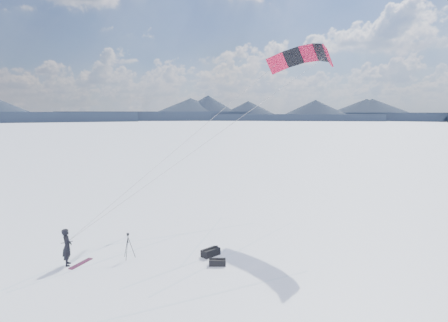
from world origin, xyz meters
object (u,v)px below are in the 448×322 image
snowkiter (68,265)px  snowboard (81,263)px  gear_bag_a (211,252)px  tripod (128,242)px  gear_bag_b (217,262)px

snowkiter → snowboard: snowkiter is taller
snowboard → gear_bag_a: gear_bag_a is taller
snowboard → snowkiter: bearing=123.8°
snowkiter → tripod: bearing=-91.3°
snowkiter → snowboard: size_ratio=1.28×
snowkiter → gear_bag_a: bearing=-99.0°
tripod → gear_bag_a: tripod is taller
tripod → gear_bag_b: size_ratio=1.46×
snowboard → gear_bag_a: (6.14, -1.65, 0.17)m
gear_bag_a → snowboard: bearing=146.0°
snowboard → tripod: (2.25, -0.23, 0.82)m
tripod → snowboard: bearing=177.6°
gear_bag_b → gear_bag_a: bearing=106.9°
gear_bag_a → gear_bag_b: size_ratio=1.20×
tripod → gear_bag_a: bearing=-16.5°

